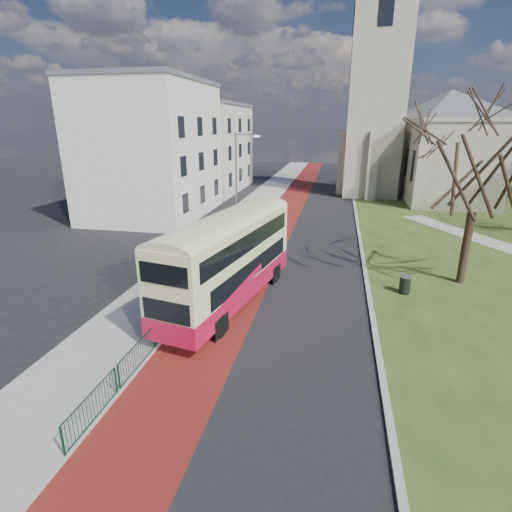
% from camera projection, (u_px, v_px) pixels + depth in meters
% --- Properties ---
extents(ground, '(160.00, 160.00, 0.00)m').
position_uv_depth(ground, '(237.00, 331.00, 18.05)').
color(ground, black).
rests_on(ground, ground).
extents(road_carriageway, '(9.00, 120.00, 0.01)m').
position_uv_depth(road_carriageway, '(306.00, 226.00, 36.35)').
color(road_carriageway, black).
rests_on(road_carriageway, ground).
extents(bus_lane, '(3.40, 120.00, 0.01)m').
position_uv_depth(bus_lane, '(277.00, 224.00, 36.86)').
color(bus_lane, '#591414').
rests_on(bus_lane, ground).
extents(pavement_west, '(4.00, 120.00, 0.12)m').
position_uv_depth(pavement_west, '(237.00, 222.00, 37.56)').
color(pavement_west, gray).
rests_on(pavement_west, ground).
extents(kerb_west, '(0.25, 120.00, 0.13)m').
position_uv_depth(kerb_west, '(258.00, 223.00, 37.18)').
color(kerb_west, '#999993').
rests_on(kerb_west, ground).
extents(kerb_east, '(0.25, 80.00, 0.13)m').
position_uv_depth(kerb_east, '(357.00, 222.00, 37.33)').
color(kerb_east, '#999993').
rests_on(kerb_east, ground).
extents(pedestrian_railing, '(0.07, 24.00, 1.12)m').
position_uv_depth(pedestrian_railing, '(203.00, 282.00, 22.15)').
color(pedestrian_railing, '#0D3923').
rests_on(pedestrian_railing, ground).
extents(gothic_church, '(16.38, 18.00, 40.00)m').
position_uv_depth(gothic_church, '(418.00, 85.00, 46.83)').
color(gothic_church, gray).
rests_on(gothic_church, ground).
extents(street_block_near, '(10.30, 14.30, 13.00)m').
position_uv_depth(street_block_near, '(152.00, 149.00, 39.06)').
color(street_block_near, beige).
rests_on(street_block_near, ground).
extents(street_block_far, '(10.30, 16.30, 11.50)m').
position_uv_depth(street_block_far, '(204.00, 147.00, 54.17)').
color(street_block_far, '#B3AB98').
rests_on(street_block_far, ground).
extents(streetlamp, '(2.13, 0.18, 8.00)m').
position_uv_depth(streetlamp, '(238.00, 176.00, 34.14)').
color(streetlamp, gray).
rests_on(streetlamp, pavement_west).
extents(bus, '(4.62, 11.15, 4.54)m').
position_uv_depth(bus, '(229.00, 256.00, 20.00)').
color(bus, '#AC0F32').
rests_on(bus, ground).
extents(winter_tree_near, '(8.25, 8.25, 10.77)m').
position_uv_depth(winter_tree_near, '(483.00, 151.00, 21.06)').
color(winter_tree_near, '#322319').
rests_on(winter_tree_near, grass_green).
extents(litter_bin, '(0.72, 0.72, 1.01)m').
position_uv_depth(litter_bin, '(405.00, 285.00, 21.77)').
color(litter_bin, black).
rests_on(litter_bin, grass_green).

